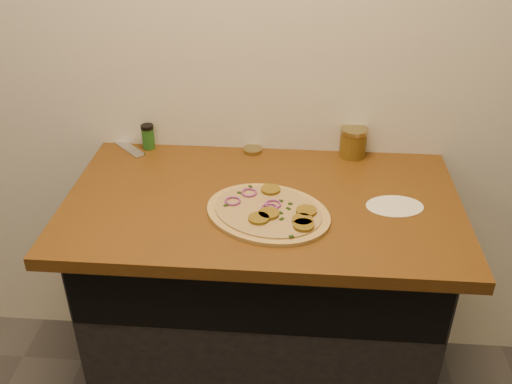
# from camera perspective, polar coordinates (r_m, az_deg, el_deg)

# --- Properties ---
(cabinet) EXTENTS (1.10, 0.60, 0.86)m
(cabinet) POSITION_cam_1_polar(r_m,az_deg,el_deg) (2.05, 0.64, -11.34)
(cabinet) COLOR black
(cabinet) RESTS_ON ground
(countertop) EXTENTS (1.20, 0.70, 0.04)m
(countertop) POSITION_cam_1_polar(r_m,az_deg,el_deg) (1.75, 0.65, -1.13)
(countertop) COLOR brown
(countertop) RESTS_ON cabinet
(pizza) EXTENTS (0.48, 0.48, 0.03)m
(pizza) POSITION_cam_1_polar(r_m,az_deg,el_deg) (1.65, 1.30, -2.02)
(pizza) COLOR tan
(pizza) RESTS_ON countertop
(chefs_knife) EXTENTS (0.23, 0.23, 0.02)m
(chefs_knife) POSITION_cam_1_polar(r_m,az_deg,el_deg) (2.14, -13.79, 5.17)
(chefs_knife) COLOR #B7BAC1
(chefs_knife) RESTS_ON countertop
(mason_jar_lid) EXTENTS (0.08, 0.08, 0.01)m
(mason_jar_lid) POSITION_cam_1_polar(r_m,az_deg,el_deg) (2.00, -0.33, 4.22)
(mason_jar_lid) COLOR #998C58
(mason_jar_lid) RESTS_ON countertop
(salsa_jar) EXTENTS (0.09, 0.09, 0.10)m
(salsa_jar) POSITION_cam_1_polar(r_m,az_deg,el_deg) (1.98, 9.70, 4.95)
(salsa_jar) COLOR #982A0F
(salsa_jar) RESTS_ON countertop
(spice_shaker) EXTENTS (0.04, 0.04, 0.09)m
(spice_shaker) POSITION_cam_1_polar(r_m,az_deg,el_deg) (2.04, -10.75, 5.47)
(spice_shaker) COLOR #225C1D
(spice_shaker) RESTS_ON countertop
(flour_spill) EXTENTS (0.19, 0.19, 0.00)m
(flour_spill) POSITION_cam_1_polar(r_m,az_deg,el_deg) (1.75, 13.70, -1.38)
(flour_spill) COLOR white
(flour_spill) RESTS_ON countertop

